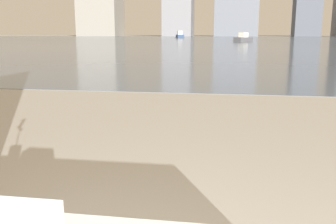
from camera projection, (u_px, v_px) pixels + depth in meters
harbor_water at (225, 40)px, 60.32m from camera, size 180.00×110.00×0.01m
harbor_boat_0 at (180, 35)px, 80.26m from camera, size 2.26×4.16×1.48m
harbor_boat_1 at (243, 38)px, 47.62m from camera, size 2.54×3.19×1.16m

